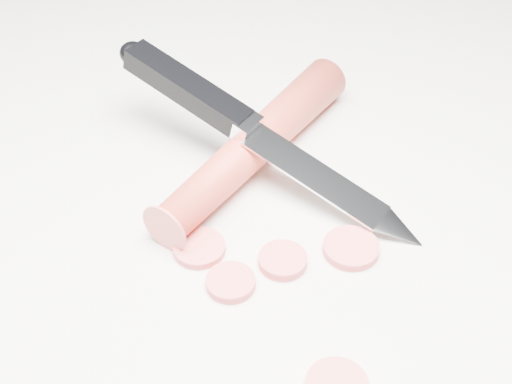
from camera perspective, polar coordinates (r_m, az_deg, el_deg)
name	(u,v)px	position (r m, az deg, el deg)	size (l,w,h in m)	color
ground	(220,263)	(0.48, -2.93, -5.68)	(2.40, 2.40, 0.00)	silver
carrot	(256,144)	(0.54, -0.03, 3.86)	(0.03, 0.03, 0.22)	red
carrot_slice_0	(231,282)	(0.46, -2.04, -7.24)	(0.03, 0.03, 0.01)	#DB554F
carrot_slice_2	(283,260)	(0.48, 2.15, -5.49)	(0.03, 0.03, 0.01)	#DB554F
carrot_slice_3	(199,248)	(0.49, -4.56, -4.49)	(0.04, 0.04, 0.01)	#DB554F
carrot_slice_4	(351,248)	(0.49, 7.60, -4.47)	(0.04, 0.04, 0.01)	#DB554F
kitchen_knife	(264,135)	(0.52, 0.66, 4.62)	(0.17, 0.24, 0.07)	silver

